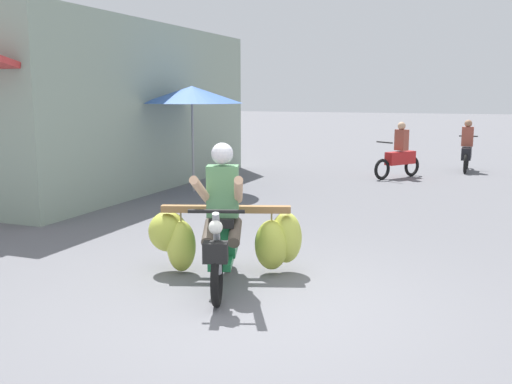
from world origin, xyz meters
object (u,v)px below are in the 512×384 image
motorbike_distant_ahead_left (467,151)px  market_umbrella_near_shop (192,95)px  motorbike_main_loaded (225,233)px  motorbike_distant_ahead_right (400,155)px

motorbike_distant_ahead_left → market_umbrella_near_shop: 7.98m
motorbike_main_loaded → motorbike_distant_ahead_right: size_ratio=1.28×
motorbike_distant_ahead_left → motorbike_main_loaded: bearing=-101.3°
motorbike_main_loaded → motorbike_distant_ahead_right: bearing=85.7°
market_umbrella_near_shop → motorbike_main_loaded: bearing=-59.1°
motorbike_distant_ahead_left → motorbike_distant_ahead_right: bearing=-128.1°
market_umbrella_near_shop → motorbike_distant_ahead_right: bearing=44.7°
motorbike_distant_ahead_left → market_umbrella_near_shop: size_ratio=0.72×
motorbike_distant_ahead_right → market_umbrella_near_shop: bearing=-135.3°
motorbike_distant_ahead_right → market_umbrella_near_shop: market_umbrella_near_shop is taller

